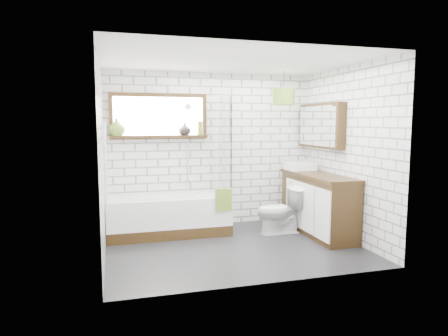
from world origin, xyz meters
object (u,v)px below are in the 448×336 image
object	(u,v)px
vanity	(318,204)
basin	(300,166)
bathtub	(168,215)
pendant	(284,97)
toilet	(280,210)

from	to	relation	value
vanity	basin	world-z (taller)	basin
bathtub	pendant	world-z (taller)	pendant
vanity	basin	distance (m)	0.73
toilet	pendant	size ratio (longest dim) A/B	2.10
bathtub	pendant	bearing A→B (deg)	-6.05
vanity	toilet	xyz separation A→B (m)	(-0.56, 0.16, -0.11)
basin	toilet	bearing A→B (deg)	-145.61
bathtub	vanity	distance (m)	2.30
toilet	bathtub	bearing A→B (deg)	-104.23
vanity	pendant	size ratio (longest dim) A/B	4.75
vanity	toilet	size ratio (longest dim) A/B	2.27
vanity	toilet	bearing A→B (deg)	164.41
basin	toilet	xyz separation A→B (m)	(-0.50, -0.34, -0.63)
vanity	pendant	distance (m)	1.74
basin	pendant	xyz separation A→B (m)	(-0.36, -0.10, 1.11)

